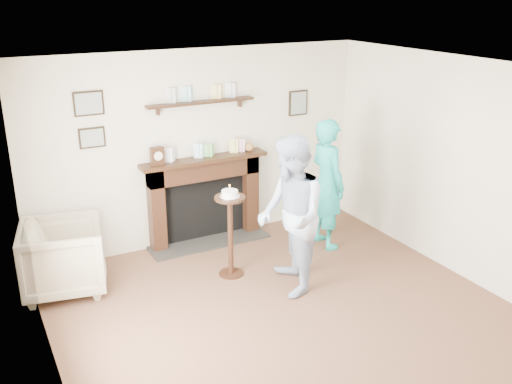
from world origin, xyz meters
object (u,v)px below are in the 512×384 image
man (289,289)px  pedestal_table (230,220)px  armchair (68,289)px  woman (324,244)px

man → pedestal_table: size_ratio=1.57×
pedestal_table → armchair: bearing=163.2°
woman → pedestal_table: 1.61m
armchair → woman: 3.24m
armchair → man: man is taller
armchair → man: bearing=-106.5°
armchair → pedestal_table: bearing=-95.6°
man → woman: bearing=145.2°
woman → pedestal_table: pedestal_table is taller
armchair → pedestal_table: (1.77, -0.54, 0.69)m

